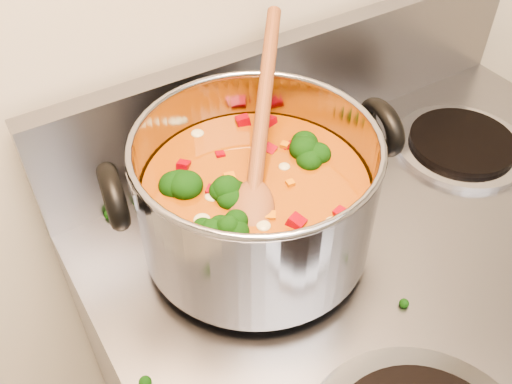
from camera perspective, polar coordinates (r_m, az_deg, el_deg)
stockpot at (r=0.63m, az=-0.02°, el=-0.43°), size 0.33×0.27×0.16m
wooden_spoon at (r=0.62m, az=0.22°, el=3.90°), size 0.21×0.26×0.12m
cooktop_crumbs at (r=0.74m, az=-6.71°, el=-1.27°), size 0.26×0.32×0.01m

